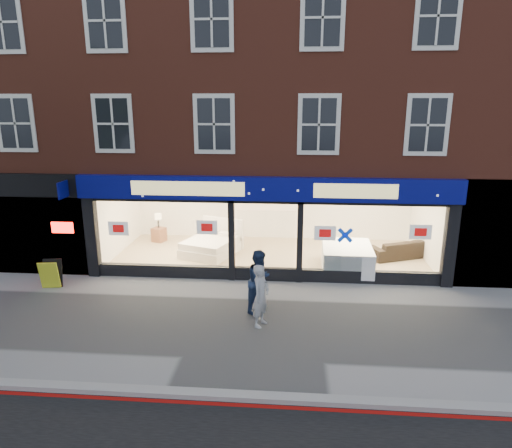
# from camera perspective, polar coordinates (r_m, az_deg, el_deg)

# --- Properties ---
(ground) EXTENTS (120.00, 120.00, 0.00)m
(ground) POSITION_cam_1_polar(r_m,az_deg,el_deg) (11.68, 0.22, -12.65)
(ground) COLOR gray
(ground) RESTS_ON ground
(kerb_line) EXTENTS (60.00, 0.10, 0.01)m
(kerb_line) POSITION_cam_1_polar(r_m,az_deg,el_deg) (9.06, -1.41, -21.74)
(kerb_line) COLOR #8C0A07
(kerb_line) RESTS_ON ground
(kerb_stone) EXTENTS (60.00, 0.25, 0.12)m
(kerb_stone) POSITION_cam_1_polar(r_m,az_deg,el_deg) (9.19, -1.28, -20.73)
(kerb_stone) COLOR gray
(kerb_stone) RESTS_ON ground
(showroom_floor) EXTENTS (11.00, 4.50, 0.10)m
(showroom_floor) POSITION_cam_1_polar(r_m,az_deg,el_deg) (16.49, 1.64, -3.99)
(showroom_floor) COLOR tan
(showroom_floor) RESTS_ON ground
(building) EXTENTS (19.00, 8.26, 10.30)m
(building) POSITION_cam_1_polar(r_m,az_deg,el_deg) (17.31, 2.07, 19.17)
(building) COLOR brown
(building) RESTS_ON ground
(display_bed) EXTENTS (2.21, 2.43, 1.13)m
(display_bed) POSITION_cam_1_polar(r_m,az_deg,el_deg) (16.59, -5.54, -2.60)
(display_bed) COLOR white
(display_bed) RESTS_ON showroom_floor
(bedside_table) EXTENTS (0.59, 0.59, 0.55)m
(bedside_table) POSITION_cam_1_polar(r_m,az_deg,el_deg) (18.31, -12.02, -1.30)
(bedside_table) COLOR brown
(bedside_table) RESTS_ON showroom_floor
(mattress_stack) EXTENTS (1.64, 2.05, 0.79)m
(mattress_stack) POSITION_cam_1_polar(r_m,az_deg,el_deg) (15.25, 11.27, -4.13)
(mattress_stack) COLOR white
(mattress_stack) RESTS_ON showroom_floor
(sofa) EXTENTS (2.31, 1.60, 0.63)m
(sofa) POSITION_cam_1_polar(r_m,az_deg,el_deg) (16.88, 17.48, -2.95)
(sofa) COLOR black
(sofa) RESTS_ON showroom_floor
(a_board) EXTENTS (0.61, 0.44, 0.87)m
(a_board) POSITION_cam_1_polar(r_m,az_deg,el_deg) (15.04, -24.25, -5.73)
(a_board) COLOR yellow
(a_board) RESTS_ON ground
(pedestrian_grey) EXTENTS (0.58, 0.69, 1.60)m
(pedestrian_grey) POSITION_cam_1_polar(r_m,az_deg,el_deg) (11.40, 0.61, -8.93)
(pedestrian_grey) COLOR #A5A6AD
(pedestrian_grey) RESTS_ON ground
(pedestrian_blue) EXTENTS (0.95, 1.03, 1.71)m
(pedestrian_blue) POSITION_cam_1_polar(r_m,az_deg,el_deg) (12.11, 0.51, -7.15)
(pedestrian_blue) COLOR #1A2A4B
(pedestrian_blue) RESTS_ON ground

